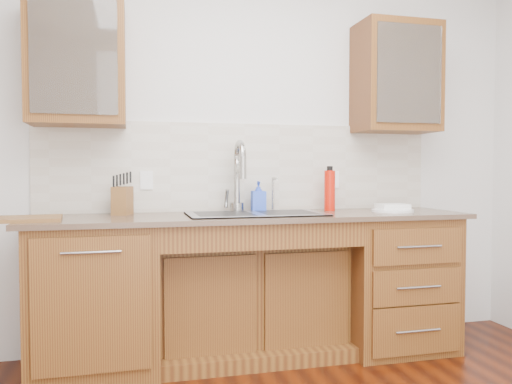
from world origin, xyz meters
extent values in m
cube|color=silver|center=(0.00, 1.80, 1.35)|extent=(4.00, 0.10, 2.70)
cube|color=#593014|center=(-0.95, 1.44, 0.44)|extent=(0.70, 0.62, 0.88)
cube|color=#593014|center=(0.00, 1.53, 0.35)|extent=(1.20, 0.44, 0.70)
cube|color=#593014|center=(0.95, 1.44, 0.44)|extent=(0.70, 0.62, 0.88)
cube|color=#84705B|center=(0.00, 1.43, 0.90)|extent=(2.70, 0.65, 0.03)
cube|color=beige|center=(0.00, 1.74, 1.21)|extent=(2.70, 0.02, 0.59)
cube|color=#9E9EA5|center=(0.00, 1.41, 0.83)|extent=(0.84, 0.46, 0.19)
cylinder|color=#999993|center=(-0.07, 1.64, 1.11)|extent=(0.04, 0.04, 0.40)
cylinder|color=#999993|center=(0.18, 1.65, 1.03)|extent=(0.02, 0.02, 0.24)
cube|color=#593014|center=(-1.05, 1.58, 1.83)|extent=(0.55, 0.34, 0.75)
cube|color=#593014|center=(1.05, 1.58, 1.83)|extent=(0.55, 0.34, 0.75)
cube|color=white|center=(-0.65, 1.73, 1.12)|extent=(0.08, 0.01, 0.12)
cube|color=white|center=(0.65, 1.73, 1.12)|extent=(0.08, 0.01, 0.12)
imported|color=blue|center=(0.07, 1.62, 1.01)|extent=(0.10, 0.10, 0.20)
cylinder|color=red|center=(0.56, 1.59, 1.05)|extent=(0.10, 0.10, 0.27)
cylinder|color=white|center=(0.93, 1.40, 0.92)|extent=(0.33, 0.33, 0.02)
cube|color=white|center=(0.97, 1.47, 0.94)|extent=(0.20, 0.15, 0.03)
cube|color=brown|center=(-0.80, 1.61, 1.00)|extent=(0.14, 0.18, 0.17)
cube|color=olive|center=(-1.34, 1.34, 0.92)|extent=(0.46, 0.34, 0.02)
imported|color=white|center=(-1.11, 1.58, 1.78)|extent=(0.18, 0.18, 0.11)
imported|color=silver|center=(-0.94, 1.58, 1.77)|extent=(0.11, 0.11, 0.10)
imported|color=silver|center=(0.92, 1.58, 1.77)|extent=(0.13, 0.13, 0.09)
imported|color=white|center=(1.17, 1.58, 1.77)|extent=(0.11, 0.11, 0.08)
camera|label=1|loc=(-0.74, -1.58, 1.18)|focal=35.00mm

